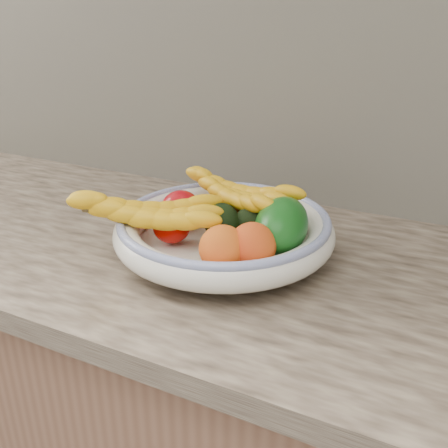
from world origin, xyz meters
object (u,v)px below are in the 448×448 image
fruit_bowl (224,230)px  green_mango (281,226)px  banana_bunch_back (235,197)px  banana_bunch_front (146,217)px

fruit_bowl → green_mango: green_mango is taller
banana_bunch_back → banana_bunch_front: size_ratio=0.97×
green_mango → banana_bunch_front: green_mango is taller
banana_bunch_front → green_mango: bearing=-6.5°
fruit_bowl → banana_bunch_front: (-0.11, -0.08, 0.03)m
green_mango → banana_bunch_back: 0.13m
green_mango → banana_bunch_back: bearing=140.5°
banana_bunch_back → banana_bunch_front: bearing=-108.0°
fruit_bowl → banana_bunch_back: bearing=97.3°
green_mango → fruit_bowl: bearing=170.1°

